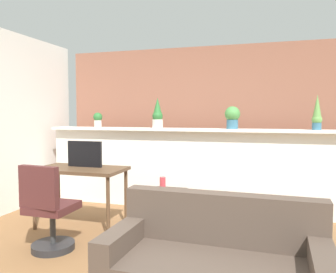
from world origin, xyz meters
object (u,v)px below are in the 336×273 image
(side_cube_shelf, at_px, (167,211))
(couch, at_px, (215,272))
(potted_plant_0, at_px, (98,119))
(tv_monitor, at_px, (85,154))
(potted_plant_2, at_px, (232,117))
(potted_plant_3, at_px, (317,114))
(potted_plant_1, at_px, (158,115))
(desk, at_px, (81,174))
(office_chair, at_px, (49,215))
(vase_on_shelf, at_px, (163,184))

(side_cube_shelf, xyz_separation_m, couch, (0.81, -1.49, 0.03))
(potted_plant_0, relative_size, tv_monitor, 0.50)
(potted_plant_0, bearing_deg, potted_plant_2, -0.26)
(tv_monitor, xyz_separation_m, couch, (1.88, -1.40, -0.63))
(potted_plant_0, distance_m, potted_plant_3, 3.21)
(potted_plant_2, distance_m, couch, 2.70)
(potted_plant_1, relative_size, desk, 0.41)
(desk, relative_size, couch, 0.70)
(potted_plant_1, bearing_deg, office_chair, -106.32)
(desk, bearing_deg, side_cube_shelf, 8.53)
(potted_plant_2, xyz_separation_m, office_chair, (-1.65, -1.92, -0.99))
(desk, relative_size, office_chair, 1.21)
(vase_on_shelf, height_order, couch, couch)
(potted_plant_0, relative_size, potted_plant_3, 0.50)
(potted_plant_0, relative_size, office_chair, 0.26)
(potted_plant_1, height_order, potted_plant_2, potted_plant_1)
(potted_plant_0, bearing_deg, couch, -47.47)
(potted_plant_3, xyz_separation_m, couch, (-0.95, -2.44, -1.14))
(potted_plant_1, xyz_separation_m, desk, (-0.65, -1.10, -0.75))
(office_chair, bearing_deg, potted_plant_1, 73.68)
(office_chair, height_order, side_cube_shelf, office_chair)
(potted_plant_1, bearing_deg, potted_plant_0, 177.03)
(potted_plant_2, distance_m, office_chair, 2.72)
(potted_plant_3, xyz_separation_m, office_chair, (-2.74, -1.90, -1.03))
(potted_plant_0, distance_m, potted_plant_1, 1.02)
(potted_plant_1, relative_size, potted_plant_2, 1.41)
(side_cube_shelf, bearing_deg, vase_on_shelf, -154.40)
(tv_monitor, xyz_separation_m, vase_on_shelf, (1.02, 0.06, -0.33))
(desk, height_order, tv_monitor, tv_monitor)
(tv_monitor, bearing_deg, potted_plant_0, 110.00)
(desk, bearing_deg, potted_plant_1, 59.46)
(potted_plant_2, bearing_deg, potted_plant_1, -177.75)
(vase_on_shelf, xyz_separation_m, couch, (0.86, -1.46, -0.30))
(potted_plant_0, height_order, tv_monitor, potted_plant_0)
(potted_plant_0, relative_size, desk, 0.21)
(potted_plant_3, height_order, office_chair, potted_plant_3)
(desk, distance_m, office_chair, 0.83)
(side_cube_shelf, bearing_deg, tv_monitor, -175.59)
(potted_plant_1, height_order, couch, potted_plant_1)
(office_chair, xyz_separation_m, vase_on_shelf, (0.93, 0.92, 0.19))
(desk, distance_m, tv_monitor, 0.26)
(potted_plant_0, xyz_separation_m, potted_plant_3, (3.21, -0.03, 0.09))
(vase_on_shelf, bearing_deg, desk, -172.42)
(potted_plant_3, height_order, vase_on_shelf, potted_plant_3)
(potted_plant_1, height_order, vase_on_shelf, potted_plant_1)
(vase_on_shelf, bearing_deg, potted_plant_2, 54.58)
(desk, xyz_separation_m, side_cube_shelf, (1.08, 0.16, -0.42))
(potted_plant_2, relative_size, couch, 0.20)
(potted_plant_2, bearing_deg, potted_plant_3, -0.92)
(potted_plant_0, bearing_deg, office_chair, -76.26)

